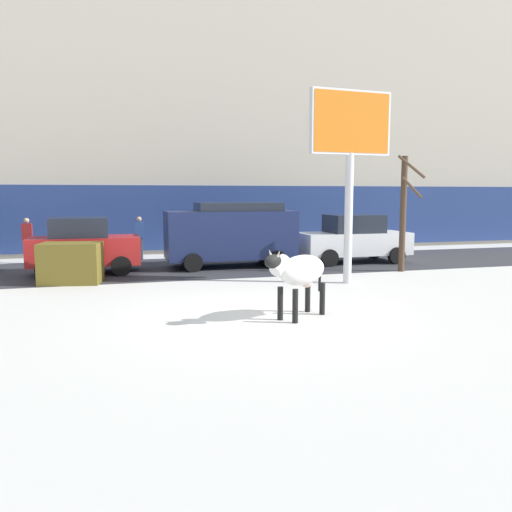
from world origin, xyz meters
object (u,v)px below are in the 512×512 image
at_px(car_red_hatchback, 84,246).
at_px(dumpster, 71,263).
at_px(billboard, 350,135).
at_px(bare_tree_right_lot, 404,211).
at_px(car_navy_van, 231,233).
at_px(car_white_sedan, 353,239).
at_px(cow_holstein, 300,271).
at_px(pedestrian_by_cars, 27,240).
at_px(pedestrian_near_billboard, 140,238).

xyz_separation_m(car_red_hatchback, dumpster, (-0.28, -1.84, -0.33)).
height_order(billboard, bare_tree_right_lot, billboard).
distance_m(car_navy_van, car_white_sedan, 4.81).
bearing_deg(bare_tree_right_lot, cow_holstein, -137.39).
height_order(cow_holstein, bare_tree_right_lot, bare_tree_right_lot).
relative_size(car_red_hatchback, bare_tree_right_lot, 0.90).
relative_size(pedestrian_by_cars, bare_tree_right_lot, 0.45).
distance_m(cow_holstein, car_red_hatchback, 8.98).
bearing_deg(car_navy_van, cow_holstein, -92.19).
relative_size(car_white_sedan, bare_tree_right_lot, 1.08).
relative_size(car_white_sedan, dumpster, 2.47).
bearing_deg(car_white_sedan, billboard, -118.31).
relative_size(car_red_hatchback, car_white_sedan, 0.83).
bearing_deg(billboard, dumpster, 164.57).
xyz_separation_m(car_red_hatchback, pedestrian_by_cars, (-2.20, 3.18, -0.05)).
distance_m(billboard, bare_tree_right_lot, 3.92).
bearing_deg(pedestrian_by_cars, car_white_sedan, -14.13).
bearing_deg(bare_tree_right_lot, pedestrian_near_billboard, 146.43).
xyz_separation_m(cow_holstein, car_white_sedan, (5.10, 7.78, -0.09)).
bearing_deg(pedestrian_near_billboard, pedestrian_by_cars, 180.00).
xyz_separation_m(car_red_hatchback, car_white_sedan, (9.84, 0.15, -0.02)).
bearing_deg(billboard, car_white_sedan, 61.69).
relative_size(cow_holstein, pedestrian_near_billboard, 1.05).
xyz_separation_m(car_navy_van, pedestrian_by_cars, (-7.24, 2.90, -0.36)).
bearing_deg(billboard, car_red_hatchback, 152.17).
distance_m(billboard, car_red_hatchback, 9.23).
distance_m(pedestrian_near_billboard, dumpster, 5.50).
relative_size(cow_holstein, car_red_hatchback, 0.52).
bearing_deg(car_white_sedan, car_red_hatchback, -179.11).
bearing_deg(billboard, cow_holstein, -128.32).
bearing_deg(car_red_hatchback, bare_tree_right_lot, -13.12).
xyz_separation_m(billboard, pedestrian_near_billboard, (-5.65, 7.19, -3.43)).
distance_m(car_navy_van, pedestrian_by_cars, 7.80).
relative_size(bare_tree_right_lot, dumpster, 2.28).
height_order(cow_holstein, billboard, billboard).
distance_m(pedestrian_by_cars, dumpster, 5.38).
relative_size(car_white_sedan, pedestrian_near_billboard, 2.43).
xyz_separation_m(billboard, car_white_sedan, (2.24, 4.16, -3.41)).
relative_size(pedestrian_near_billboard, dumpster, 1.02).
bearing_deg(pedestrian_near_billboard, dumpster, -113.93).
bearing_deg(dumpster, billboard, -15.43).
bearing_deg(cow_holstein, dumpster, 130.89).
bearing_deg(car_red_hatchback, car_white_sedan, 0.89).
bearing_deg(dumpster, car_navy_van, 21.75).
bearing_deg(bare_tree_right_lot, car_white_sedan, 102.21).
height_order(car_navy_van, pedestrian_by_cars, car_navy_van).
distance_m(car_white_sedan, bare_tree_right_lot, 2.88).
bearing_deg(pedestrian_near_billboard, car_white_sedan, -21.01).
relative_size(cow_holstein, car_navy_van, 0.39).
distance_m(car_red_hatchback, pedestrian_near_billboard, 3.73).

